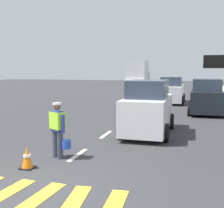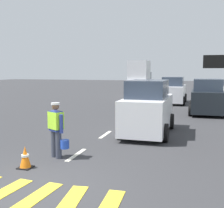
{
  "view_description": "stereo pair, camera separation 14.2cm",
  "coord_description": "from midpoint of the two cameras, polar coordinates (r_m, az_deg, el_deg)",
  "views": [
    {
      "loc": [
        3.42,
        -5.53,
        2.63
      ],
      "look_at": [
        -0.14,
        7.15,
        1.1
      ],
      "focal_mm": 46.93,
      "sensor_mm": 36.0,
      "label": 1
    },
    {
      "loc": [
        3.56,
        -5.49,
        2.63
      ],
      "look_at": [
        -0.14,
        7.15,
        1.1
      ],
      "focal_mm": 46.93,
      "sensor_mm": 36.0,
      "label": 2
    }
  ],
  "objects": [
    {
      "name": "car_outgoing_far",
      "position": [
        23.87,
        11.99,
        2.5
      ],
      "size": [
        2.02,
        4.32,
        2.1
      ],
      "color": "silver",
      "rests_on": "ground"
    },
    {
      "name": "lane_direction_sign",
      "position": [
        11.91,
        21.13,
        5.1
      ],
      "size": [
        1.16,
        0.11,
        3.2
      ],
      "color": "gray",
      "rests_on": "ground"
    },
    {
      "name": "traffic_cone_near",
      "position": [
        8.31,
        -16.08,
        -9.94
      ],
      "size": [
        0.36,
        0.36,
        0.6
      ],
      "color": "black",
      "rests_on": "ground"
    },
    {
      "name": "delivery_truck",
      "position": [
        29.28,
        5.66,
        4.59
      ],
      "size": [
        2.16,
        4.6,
        3.54
      ],
      "color": "silver",
      "rests_on": "ground"
    },
    {
      "name": "car_parked_far",
      "position": [
        18.54,
        18.29,
        1.18
      ],
      "size": [
        2.09,
        3.88,
        2.11
      ],
      "color": "black",
      "rests_on": "ground"
    },
    {
      "name": "ground_plane",
      "position": [
        26.87,
        8.76,
        0.92
      ],
      "size": [
        96.0,
        96.0,
        0.0
      ],
      "primitive_type": "plane",
      "color": "#333335"
    },
    {
      "name": "car_outgoing_ahead",
      "position": [
        12.2,
        7.33,
        -0.96
      ],
      "size": [
        1.93,
        4.1,
        2.22
      ],
      "color": "silver",
      "rests_on": "ground"
    },
    {
      "name": "lane_center_line",
      "position": [
        31.02,
        9.79,
        1.67
      ],
      "size": [
        0.14,
        46.4,
        0.01
      ],
      "color": "silver",
      "rests_on": "ground"
    },
    {
      "name": "crosswalk_stripes",
      "position": [
        6.63,
        -17.9,
        -17.01
      ],
      "size": [
        4.48,
        1.93,
        0.01
      ],
      "color": "yellow",
      "rests_on": "ground"
    },
    {
      "name": "road_worker",
      "position": [
        8.9,
        -10.29,
        -4.49
      ],
      "size": [
        0.74,
        0.47,
        1.67
      ],
      "color": "#383D4C",
      "rests_on": "ground"
    }
  ]
}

